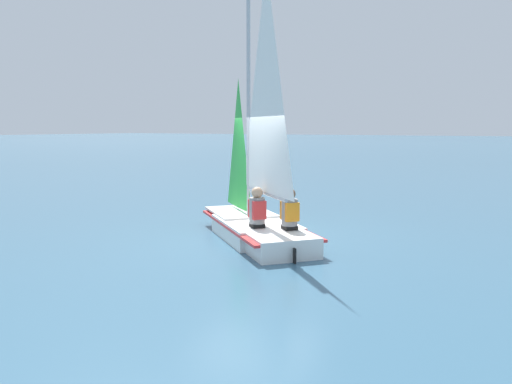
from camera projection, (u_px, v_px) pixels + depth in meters
The scene contains 4 objects.
ground_plane at pixel (256, 239), 10.32m from camera, with size 260.00×260.00×0.00m, color #38607A.
sailboat_main at pixel (257, 199), 10.17m from camera, with size 3.47×3.74×5.42m.
sailor_helm at pixel (257, 215), 9.58m from camera, with size 0.42×0.43×1.16m.
sailor_crew at pixel (290, 217), 9.38m from camera, with size 0.42×0.43×1.16m.
Camera 1 is at (-8.71, -5.12, 2.30)m, focal length 35.00 mm.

